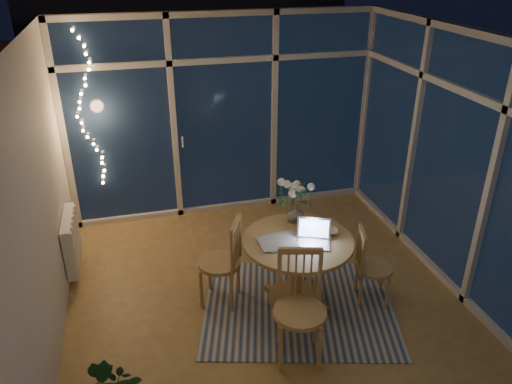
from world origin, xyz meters
TOP-DOWN VIEW (x-y plane):
  - floor at (0.00, 0.00)m, footprint 4.00×4.00m
  - ceiling at (0.00, 0.00)m, footprint 4.00×4.00m
  - wall_back at (0.00, 2.00)m, footprint 4.00×0.04m
  - wall_front at (0.00, -2.00)m, footprint 4.00×0.04m
  - wall_left at (-2.00, 0.00)m, footprint 0.04×4.00m
  - wall_right at (2.00, 0.00)m, footprint 0.04×4.00m
  - window_wall_back at (0.00, 1.96)m, footprint 4.00×0.10m
  - window_wall_right at (1.96, 0.00)m, footprint 0.10×4.00m
  - radiator at (-1.94, 0.90)m, footprint 0.10×0.70m
  - fairy_lights at (-1.65, 1.88)m, footprint 0.24×0.10m
  - garden_patio at (0.50, 5.00)m, footprint 12.00×6.00m
  - garden_fence at (0.00, 5.50)m, footprint 11.00×0.08m
  - garden_shrubs at (-0.80, 3.40)m, footprint 0.90×0.90m
  - rug at (0.26, -0.31)m, footprint 2.23×1.97m
  - dining_table at (0.26, -0.21)m, footprint 1.32×1.32m
  - chair_left at (-0.48, -0.00)m, footprint 0.60×0.60m
  - chair_right at (1.01, -0.40)m, footprint 0.48×0.48m
  - chair_front at (0.04, -0.94)m, footprint 0.59×0.59m
  - laptop at (0.37, -0.32)m, footprint 0.40×0.38m
  - flower_vase at (0.35, 0.14)m, footprint 0.25×0.25m
  - bowl at (0.61, -0.17)m, footprint 0.19×0.19m
  - newspapers at (0.08, -0.21)m, footprint 0.35×0.27m
  - phone at (0.30, -0.35)m, footprint 0.11×0.09m

SIDE VIEW (x-z plane):
  - garden_patio at x=0.50m, z-range -0.11..-0.01m
  - floor at x=0.00m, z-range 0.00..0.00m
  - rug at x=0.26m, z-range 0.00..0.01m
  - dining_table at x=0.26m, z-range 0.00..0.73m
  - radiator at x=-1.94m, z-range 0.11..0.69m
  - chair_right at x=1.01m, z-range 0.00..0.84m
  - garden_shrubs at x=-0.80m, z-range 0.00..0.90m
  - chair_left at x=-0.48m, z-range 0.00..0.97m
  - chair_front at x=0.04m, z-range 0.00..1.03m
  - phone at x=0.30m, z-range 0.73..0.74m
  - newspapers at x=0.08m, z-range 0.73..0.75m
  - bowl at x=0.61m, z-range 0.73..0.77m
  - flower_vase at x=0.35m, z-range 0.73..0.94m
  - laptop at x=0.37m, z-range 0.73..0.97m
  - garden_fence at x=0.00m, z-range 0.00..1.80m
  - wall_back at x=0.00m, z-range 0.00..2.60m
  - wall_front at x=0.00m, z-range 0.00..2.60m
  - wall_left at x=-2.00m, z-range 0.00..2.60m
  - wall_right at x=2.00m, z-range 0.00..2.60m
  - window_wall_back at x=0.00m, z-range 0.00..2.60m
  - window_wall_right at x=1.96m, z-range 0.00..2.60m
  - fairy_lights at x=-1.65m, z-range 0.60..2.45m
  - ceiling at x=0.00m, z-range 2.60..2.60m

